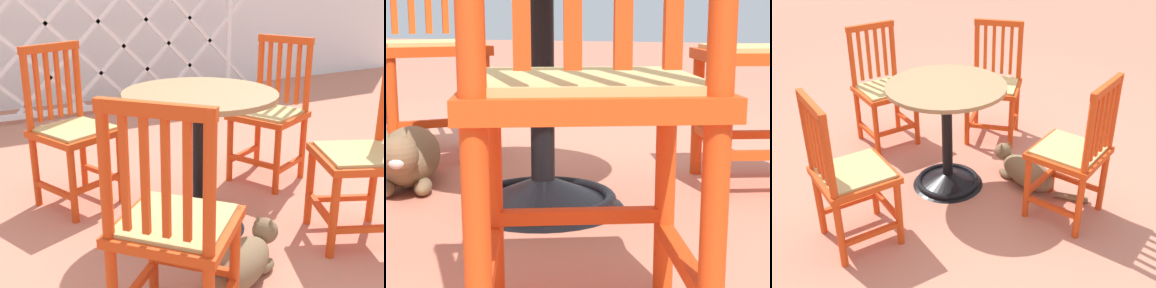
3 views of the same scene
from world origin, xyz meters
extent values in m
plane|color=#C6755B|center=(0.00, 0.00, 0.00)|extent=(24.00, 24.00, 0.00)
cone|color=black|center=(-0.01, 0.24, 0.05)|extent=(0.48, 0.48, 0.10)
torus|color=black|center=(-0.01, 0.24, 0.03)|extent=(0.44, 0.44, 0.04)
cylinder|color=black|center=(-0.01, 0.24, 0.37)|extent=(0.07, 0.07, 0.66)
cylinder|color=black|center=(-0.01, 0.24, 0.68)|extent=(0.20, 0.20, 0.04)
cylinder|color=#9E754C|center=(-0.01, 0.24, 0.72)|extent=(0.76, 0.76, 0.02)
cylinder|color=#D64214|center=(-0.45, -0.18, 0.23)|extent=(0.04, 0.04, 0.45)
cylinder|color=#D64214|center=(-0.23, -0.43, 0.23)|extent=(0.04, 0.04, 0.45)
cylinder|color=#D64214|center=(-0.71, -0.40, 0.46)|extent=(0.04, 0.04, 0.91)
cylinder|color=#D64214|center=(-0.48, -0.66, 0.46)|extent=(0.04, 0.04, 0.91)
cube|color=#D64214|center=(-0.58, -0.29, 0.14)|extent=(0.27, 0.25, 0.03)
cube|color=#D64214|center=(-0.35, -0.54, 0.14)|extent=(0.27, 0.25, 0.03)
cube|color=#D64214|center=(-0.34, -0.30, 0.17)|extent=(0.25, 0.27, 0.03)
cube|color=#D64214|center=(-0.47, -0.42, 0.43)|extent=(0.57, 0.57, 0.04)
cube|color=tan|center=(-0.47, -0.42, 0.45)|extent=(0.49, 0.49, 0.02)
cube|color=#D64214|center=(-0.66, -0.46, 0.68)|extent=(0.03, 0.03, 0.39)
cube|color=#D64214|center=(-0.61, -0.51, 0.68)|extent=(0.03, 0.03, 0.39)
cube|color=#D64214|center=(-0.57, -0.56, 0.68)|extent=(0.03, 0.03, 0.39)
cube|color=#D64214|center=(-0.52, -0.61, 0.68)|extent=(0.03, 0.03, 0.39)
cube|color=#D64214|center=(-0.59, -0.53, 0.89)|extent=(0.28, 0.30, 0.04)
cylinder|color=#D64214|center=(0.39, -0.31, 0.23)|extent=(0.04, 0.04, 0.45)
cylinder|color=#D64214|center=(0.53, 0.00, 0.23)|extent=(0.04, 0.04, 0.45)
cylinder|color=#D64214|center=(0.70, -0.45, 0.46)|extent=(0.04, 0.04, 0.91)
cylinder|color=#D64214|center=(0.84, -0.14, 0.46)|extent=(0.04, 0.04, 0.91)
cube|color=#D64214|center=(0.55, -0.38, 0.14)|extent=(0.32, 0.16, 0.03)
cube|color=#D64214|center=(0.68, -0.07, 0.14)|extent=(0.32, 0.16, 0.03)
cube|color=#D64214|center=(0.46, -0.16, 0.17)|extent=(0.16, 0.32, 0.03)
cube|color=#D64214|center=(0.61, -0.23, 0.43)|extent=(0.53, 0.53, 0.04)
cube|color=tan|center=(0.61, -0.23, 0.45)|extent=(0.46, 0.46, 0.02)
cube|color=#D64214|center=(0.73, -0.39, 0.68)|extent=(0.03, 0.03, 0.39)
cube|color=#D64214|center=(0.76, -0.33, 0.68)|extent=(0.03, 0.03, 0.39)
cube|color=#D64214|center=(0.78, -0.26, 0.68)|extent=(0.03, 0.03, 0.39)
cube|color=#D64214|center=(0.81, -0.20, 0.68)|extent=(0.03, 0.03, 0.39)
cube|color=#D64214|center=(0.77, -0.30, 0.89)|extent=(0.18, 0.36, 0.04)
cylinder|color=#D64214|center=(0.61, 0.38, 0.23)|extent=(0.04, 0.04, 0.45)
cylinder|color=#D64214|center=(0.47, 0.70, 0.23)|extent=(0.04, 0.04, 0.45)
cylinder|color=#D64214|center=(0.92, 0.52, 0.46)|extent=(0.04, 0.04, 0.91)
cylinder|color=#D64214|center=(0.79, 0.83, 0.46)|extent=(0.04, 0.04, 0.91)
cube|color=#D64214|center=(0.76, 0.45, 0.14)|extent=(0.32, 0.16, 0.03)
cube|color=#D64214|center=(0.63, 0.76, 0.14)|extent=(0.32, 0.16, 0.03)
cube|color=#D64214|center=(0.54, 0.54, 0.17)|extent=(0.16, 0.32, 0.03)
cube|color=#D64214|center=(0.70, 0.61, 0.43)|extent=(0.52, 0.52, 0.04)
cube|color=tan|center=(0.70, 0.61, 0.45)|extent=(0.46, 0.46, 0.02)
cube|color=#D64214|center=(0.89, 0.58, 0.68)|extent=(0.03, 0.03, 0.39)
cube|color=#D64214|center=(0.87, 0.64, 0.68)|extent=(0.03, 0.03, 0.39)
cube|color=#D64214|center=(0.84, 0.70, 0.68)|extent=(0.03, 0.03, 0.39)
cube|color=#D64214|center=(0.81, 0.77, 0.68)|extent=(0.03, 0.03, 0.39)
cube|color=#D64214|center=(0.85, 0.67, 0.89)|extent=(0.18, 0.36, 0.04)
cylinder|color=#D64214|center=(-0.25, 0.73, 0.23)|extent=(0.04, 0.04, 0.45)
cylinder|color=#D64214|center=(-0.57, 0.60, 0.23)|extent=(0.04, 0.04, 0.45)
cylinder|color=#D64214|center=(-0.38, 1.05, 0.46)|extent=(0.04, 0.04, 0.91)
cylinder|color=#D64214|center=(-0.70, 0.92, 0.46)|extent=(0.04, 0.04, 0.91)
cube|color=#D64214|center=(-0.32, 0.89, 0.14)|extent=(0.16, 0.33, 0.03)
cube|color=#D64214|center=(-0.63, 0.76, 0.14)|extent=(0.16, 0.33, 0.03)
cube|color=#D64214|center=(-0.41, 0.67, 0.17)|extent=(0.33, 0.16, 0.03)
cube|color=#D64214|center=(-0.47, 0.83, 0.43)|extent=(0.52, 0.52, 0.04)
cube|color=tan|center=(-0.47, 0.83, 0.45)|extent=(0.46, 0.46, 0.02)
cube|color=#D64214|center=(-0.44, 1.02, 0.68)|extent=(0.03, 0.03, 0.39)
cube|color=#D64214|center=(-0.51, 1.00, 0.68)|extent=(0.03, 0.03, 0.39)
cube|color=#D64214|center=(-0.57, 0.97, 0.68)|extent=(0.03, 0.03, 0.39)
cube|color=#D64214|center=(-0.63, 0.94, 0.68)|extent=(0.03, 0.03, 0.39)
cube|color=#D64214|center=(-0.54, 0.98, 0.89)|extent=(0.36, 0.17, 0.04)
ellipsoid|color=brown|center=(-0.12, -0.29, 0.10)|extent=(0.48, 0.38, 0.19)
ellipsoid|color=silver|center=(-0.03, -0.25, 0.08)|extent=(0.23, 0.21, 0.14)
sphere|color=brown|center=(0.10, -0.18, 0.15)|extent=(0.12, 0.12, 0.12)
ellipsoid|color=silver|center=(0.14, -0.16, 0.14)|extent=(0.06, 0.07, 0.04)
cone|color=brown|center=(0.08, -0.16, 0.20)|extent=(0.04, 0.04, 0.04)
cone|color=brown|center=(0.11, -0.22, 0.20)|extent=(0.04, 0.04, 0.04)
ellipsoid|color=brown|center=(0.00, -0.17, 0.03)|extent=(0.13, 0.10, 0.05)
ellipsoid|color=brown|center=(0.05, -0.27, 0.03)|extent=(0.13, 0.10, 0.05)
cylinder|color=brown|center=(-0.35, -0.52, 0.02)|extent=(0.14, 0.21, 0.04)
camera|label=1|loc=(-1.13, -1.76, 1.24)|focal=45.22mm
camera|label=2|loc=(1.68, 0.93, 0.56)|focal=59.46mm
camera|label=3|loc=(-2.75, 0.65, 1.83)|focal=44.86mm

